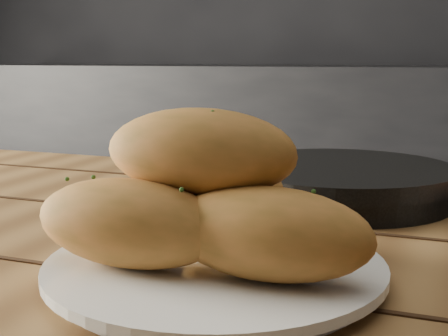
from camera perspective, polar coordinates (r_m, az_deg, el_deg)
counter at (r=2.30m, az=7.82°, el=-2.06°), size 2.80×0.60×0.90m
plate at (r=0.51m, az=-0.82°, el=-9.33°), size 0.27×0.27×0.02m
bread_rolls at (r=0.49m, az=-1.60°, el=-3.16°), size 0.27×0.21×0.12m
skillet at (r=0.80m, az=10.65°, el=-1.25°), size 0.42×0.29×0.05m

